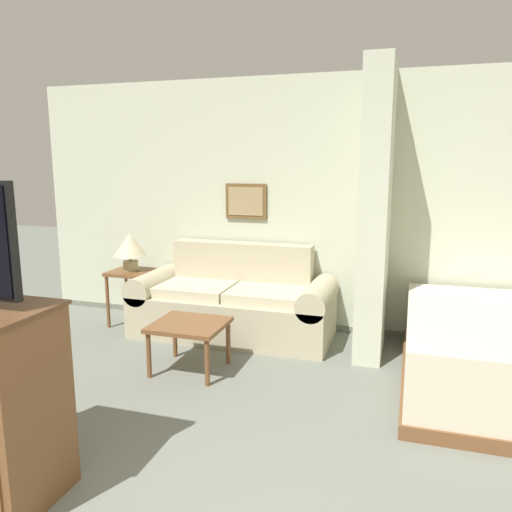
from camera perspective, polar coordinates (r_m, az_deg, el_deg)
The scene contains 6 objects.
wall_back at distance 5.15m, azimuth 10.00°, elevation 5.52°, with size 6.91×0.16×2.60m.
wall_partition_pillar at distance 4.63m, azimuth 13.53°, elevation 4.89°, with size 0.24×0.87×2.60m.
couch at distance 5.11m, azimuth -2.55°, elevation -5.43°, with size 2.02×0.84×0.91m.
coffee_table at distance 4.27m, azimuth -7.62°, elevation -8.26°, with size 0.60×0.55×0.42m.
side_table at distance 5.55m, azimuth -14.05°, elevation -2.71°, with size 0.43×0.43×0.60m.
table_lamp at distance 5.48m, azimuth -14.23°, elevation 1.09°, with size 0.35×0.35×0.41m.
Camera 1 is at (0.66, -1.23, 1.75)m, focal length 35.00 mm.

